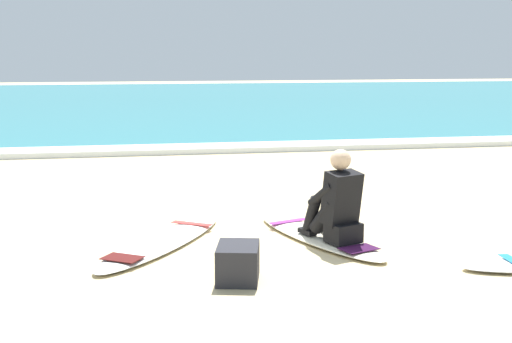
{
  "coord_description": "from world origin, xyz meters",
  "views": [
    {
      "loc": [
        -1.04,
        -7.41,
        1.99
      ],
      "look_at": [
        0.46,
        0.72,
        0.55
      ],
      "focal_mm": 48.52,
      "sensor_mm": 36.0,
      "label": 1
    }
  ],
  "objects": [
    {
      "name": "ground_plane",
      "position": [
        0.0,
        0.0,
        0.0
      ],
      "size": [
        80.0,
        80.0,
        0.0
      ],
      "primitive_type": "plane",
      "color": "#CCB584"
    },
    {
      "name": "sea",
      "position": [
        0.0,
        20.09,
        0.05
      ],
      "size": [
        80.0,
        28.0,
        0.1
      ],
      "primitive_type": "cube",
      "color": "teal",
      "rests_on": "ground"
    },
    {
      "name": "breaking_foam",
      "position": [
        0.0,
        6.39,
        0.06
      ],
      "size": [
        80.0,
        0.9,
        0.11
      ],
      "primitive_type": "cube",
      "color": "white",
      "rests_on": "ground"
    },
    {
      "name": "surfboard_main",
      "position": [
        0.93,
        -0.48,
        0.04
      ],
      "size": [
        1.21,
        2.19,
        0.08
      ],
      "color": "#EFE5C6",
      "rests_on": "ground"
    },
    {
      "name": "surfer_seated",
      "position": [
        1.03,
        -0.77,
        0.44
      ],
      "size": [
        0.56,
        0.77,
        0.95
      ],
      "color": "black",
      "rests_on": "surfboard_main"
    },
    {
      "name": "surfboard_spare_near",
      "position": [
        -0.73,
        -0.38,
        0.04
      ],
      "size": [
        1.71,
        2.28,
        0.08
      ],
      "color": "white",
      "rests_on": "ground"
    },
    {
      "name": "beach_bag",
      "position": [
        -0.13,
        -1.64,
        0.16
      ],
      "size": [
        0.46,
        0.55,
        0.32
      ],
      "primitive_type": "cube",
      "rotation": [
        0.0,
        0.0,
        -0.23
      ],
      "color": "#232328",
      "rests_on": "ground"
    }
  ]
}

